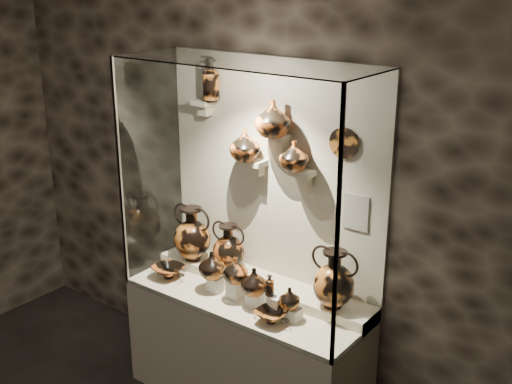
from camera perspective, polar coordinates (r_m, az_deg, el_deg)
wall_back at (r=4.30m, az=1.65°, el=1.38°), size 5.00×0.02×3.20m
plinth at (r=4.59m, az=-0.89°, el=-14.06°), size 1.70×0.60×0.80m
front_tier at (r=4.37m, az=-0.91°, el=-9.50°), size 1.68×0.58×0.03m
rear_tier at (r=4.48m, az=0.47°, el=-8.25°), size 1.70×0.25×0.10m
back_panel at (r=4.30m, az=1.61°, el=1.36°), size 1.70×0.03×1.60m
glass_front at (r=3.84m, az=-3.69°, el=-0.85°), size 1.70×0.01×1.60m
glass_left at (r=4.60m, az=-9.31°, el=2.32°), size 0.01×0.60×1.60m
glass_right at (r=3.63m, az=9.63°, el=-2.31°), size 0.01×0.60×1.60m
glass_top at (r=3.87m, az=-1.04°, el=11.50°), size 1.70×0.60×0.01m
frame_post_left at (r=4.41m, az=-11.96°, el=1.42°), size 0.02×0.02×1.60m
frame_post_right at (r=3.39m, az=7.25°, el=-3.73°), size 0.02×0.02×1.60m
pedestal_a at (r=4.43m, az=-3.59°, el=-8.17°), size 0.09×0.09×0.10m
pedestal_b at (r=4.33m, az=-1.86°, el=-8.63°), size 0.09×0.09×0.13m
pedestal_c at (r=4.25m, az=-0.04°, el=-9.52°), size 0.09×0.09×0.09m
pedestal_d at (r=4.16m, az=1.74°, el=-9.97°), size 0.09×0.09×0.12m
pedestal_e at (r=4.10m, az=3.37°, el=-10.77°), size 0.09×0.09×0.08m
bracket_ul at (r=4.46m, az=-4.72°, el=7.94°), size 0.14×0.12×0.04m
bracket_ca at (r=4.27m, az=-0.06°, el=2.64°), size 0.14×0.12×0.04m
bracket_cb at (r=4.10m, az=2.18°, el=4.85°), size 0.10×0.12×0.04m
bracket_cc at (r=4.06m, az=4.23°, el=1.72°), size 0.14×0.12×0.04m
amphora_left at (r=4.68m, az=-5.67°, el=-3.69°), size 0.42×0.42×0.40m
amphora_mid at (r=4.52m, az=-2.45°, el=-4.91°), size 0.28×0.28×0.34m
amphora_right at (r=4.05m, az=6.92°, el=-7.66°), size 0.41×0.41×0.38m
jug_a at (r=4.37m, az=-3.93°, el=-6.49°), size 0.22×0.22×0.19m
jug_b at (r=4.24m, az=-1.80°, el=-6.94°), size 0.22×0.22×0.18m
jug_c at (r=4.17m, az=-0.14°, el=-7.96°), size 0.23×0.23×0.18m
jug_e at (r=4.05m, az=3.01°, el=-9.38°), size 0.15×0.15×0.14m
lekythos_small at (r=4.10m, az=1.24°, el=-8.19°), size 0.09×0.09×0.16m
kylix_left at (r=4.64m, az=-7.77°, el=-6.93°), size 0.31×0.27×0.11m
kylix_right at (r=4.06m, az=1.37°, el=-10.88°), size 0.27×0.24×0.10m
lekythos_tall at (r=4.36m, az=-3.99°, el=10.03°), size 0.16×0.16×0.31m
ovoid_vase_a at (r=4.22m, az=-0.98°, el=4.21°), size 0.26×0.26×0.21m
ovoid_vase_b at (r=4.03m, az=1.50°, el=6.57°), size 0.29×0.29×0.23m
ovoid_vase_c at (r=4.01m, az=3.42°, el=3.25°), size 0.21×0.21×0.19m
wall_plate at (r=3.91m, az=7.80°, el=4.33°), size 0.19×0.02×0.19m
info_placard at (r=4.00m, az=8.81°, el=-1.80°), size 0.17×0.01×0.23m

